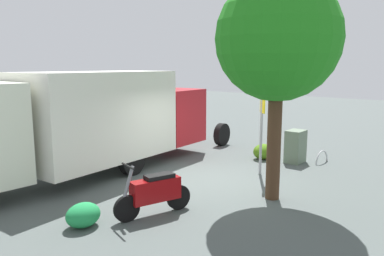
{
  "coord_description": "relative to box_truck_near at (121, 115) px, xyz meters",
  "views": [
    {
      "loc": [
        8.28,
        6.26,
        3.2
      ],
      "look_at": [
        0.15,
        -0.53,
        1.44
      ],
      "focal_mm": 35.42,
      "sensor_mm": 36.0,
      "label": 1
    }
  ],
  "objects": [
    {
      "name": "bike_rack_hoop",
      "position": [
        -4.55,
        4.75,
        -1.66
      ],
      "size": [
        0.85,
        0.11,
        0.85
      ],
      "primitive_type": "torus",
      "rotation": [
        1.57,
        0.0,
        -0.07
      ],
      "color": "#B7B7BC",
      "rests_on": "ground"
    },
    {
      "name": "shrub_near_sign",
      "position": [
        3.5,
        3.01,
        -1.41
      ],
      "size": [
        0.72,
        0.59,
        0.49
      ],
      "primitive_type": "ellipsoid",
      "color": "#208A47",
      "rests_on": "ground"
    },
    {
      "name": "box_truck_near",
      "position": [
        0.0,
        0.0,
        0.0
      ],
      "size": [
        8.44,
        2.82,
        3.02
      ],
      "rotation": [
        0.0,
        0.0,
        3.22
      ],
      "color": "black",
      "rests_on": "ground"
    },
    {
      "name": "shrub_mid_verge",
      "position": [
        -3.73,
        3.0,
        -1.39
      ],
      "size": [
        0.77,
        0.63,
        0.53
      ],
      "primitive_type": "ellipsoid",
      "color": "#497518",
      "rests_on": "ground"
    },
    {
      "name": "street_tree",
      "position": [
        -0.4,
        5.12,
        2.12
      ],
      "size": [
        2.88,
        2.88,
        5.25
      ],
      "color": "#47301E",
      "rests_on": "ground"
    },
    {
      "name": "stop_sign",
      "position": [
        -2.05,
        3.85,
        0.39
      ],
      "size": [
        0.71,
        0.33,
        3.08
      ],
      "color": "#9E9EA3",
      "rests_on": "ground"
    },
    {
      "name": "utility_cabinet",
      "position": [
        -4.01,
        4.05,
        -1.11
      ],
      "size": [
        0.69,
        0.51,
        1.08
      ],
      "primitive_type": "cube",
      "rotation": [
        0.0,
        0.0,
        0.01
      ],
      "color": "slate",
      "rests_on": "ground"
    },
    {
      "name": "ground_plane",
      "position": [
        -0.67,
        3.01,
        -1.66
      ],
      "size": [
        60.0,
        60.0,
        0.0
      ],
      "primitive_type": "plane",
      "color": "#4B5351"
    },
    {
      "name": "motorcycle",
      "position": [
        2.15,
        3.68,
        -1.14
      ],
      "size": [
        1.76,
        0.76,
        1.2
      ],
      "rotation": [
        0.0,
        0.0,
        -0.29
      ],
      "color": "black",
      "rests_on": "ground"
    }
  ]
}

